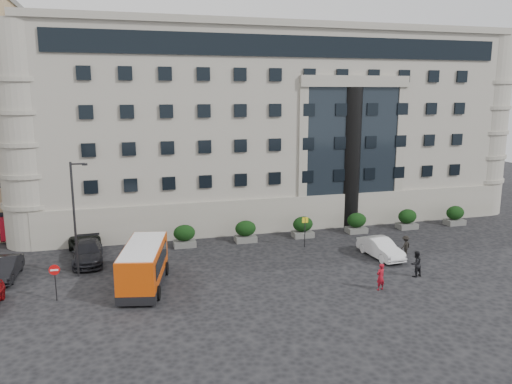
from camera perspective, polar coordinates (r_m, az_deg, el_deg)
ground at (r=35.37m, az=0.09°, el=-9.40°), size 120.00×120.00×0.00m
civic_building at (r=55.99m, az=-0.09°, el=7.72°), size 44.00×24.00×18.00m
entrance_column at (r=47.45m, az=10.76°, el=3.84°), size 1.80×1.80×13.00m
hedge_a at (r=41.60m, az=-8.18°, el=-4.97°), size 1.80×1.26×1.84m
hedge_b at (r=42.53m, az=-1.20°, el=-4.49°), size 1.80×1.26×1.84m
hedge_c at (r=44.07m, az=5.37°, el=-3.98°), size 1.80×1.26×1.84m
hedge_d at (r=46.14m, az=11.43°, el=-3.46°), size 1.80×1.26×1.84m
hedge_e at (r=48.67m, az=16.90°, el=-2.95°), size 1.80×1.26×1.84m
hedge_f at (r=51.62m, az=21.79°, el=-2.48°), size 1.80×1.26×1.84m
street_lamp at (r=35.91m, az=-19.97°, el=-2.49°), size 1.16×0.18×8.00m
bus_stop_sign at (r=41.02m, az=5.62°, el=-3.98°), size 0.50×0.08×2.52m
no_entry_sign at (r=32.92m, az=-22.01°, el=-8.81°), size 0.64×0.16×2.32m
minibus at (r=33.51m, az=-12.73°, el=-8.06°), size 3.73×7.11×2.83m
red_truck at (r=49.27m, az=-25.22°, el=-2.53°), size 2.96×6.03×3.21m
parked_car_b at (r=38.41m, az=-26.74°, el=-7.80°), size 1.76×4.51×1.46m
parked_car_c at (r=39.66m, az=-18.69°, el=-6.52°), size 2.34×5.38×1.54m
parked_car_d at (r=44.31m, az=-19.10°, el=-4.72°), size 3.05×5.63×1.50m
white_taxi at (r=39.80m, az=14.05°, el=-6.23°), size 1.96×4.67×1.50m
pedestrian_a at (r=33.44m, az=14.04°, el=-9.38°), size 0.74×0.59×1.77m
pedestrian_b at (r=36.41m, az=17.81°, el=-7.83°), size 1.02×0.87×1.83m
pedestrian_c at (r=40.78m, az=16.71°, el=-5.88°), size 1.18×0.95×1.59m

